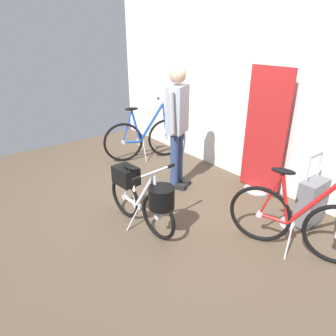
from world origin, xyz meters
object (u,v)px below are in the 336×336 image
folding_bike_foreground (143,195)px  rolling_suitcase (311,202)px  display_bike_right (297,220)px  floor_banner_stand (264,140)px  visitor_near_wall (177,122)px  display_bike_left (145,138)px

folding_bike_foreground → rolling_suitcase: 1.85m
display_bike_right → rolling_suitcase: bearing=105.3°
floor_banner_stand → display_bike_right: (1.00, -0.78, -0.38)m
floor_banner_stand → display_bike_right: size_ratio=1.31×
display_bike_right → visitor_near_wall: size_ratio=0.77×
folding_bike_foreground → display_bike_right: (1.23, 0.94, -0.06)m
display_bike_right → rolling_suitcase: display_bike_right is taller
visitor_near_wall → display_bike_left: bearing=168.0°
display_bike_right → rolling_suitcase: 0.58m
display_bike_right → visitor_near_wall: bearing=-179.9°
display_bike_left → display_bike_right: size_ratio=1.08×
display_bike_left → visitor_near_wall: size_ratio=0.83×
floor_banner_stand → display_bike_left: size_ratio=1.21×
folding_bike_foreground → floor_banner_stand: bearing=82.3°
display_bike_right → visitor_near_wall: visitor_near_wall is taller
display_bike_right → rolling_suitcase: size_ratio=1.50×
folding_bike_foreground → visitor_near_wall: 1.20m
display_bike_right → display_bike_left: bearing=175.4°
floor_banner_stand → rolling_suitcase: size_ratio=1.97×
floor_banner_stand → display_bike_right: 1.33m
rolling_suitcase → display_bike_left: bearing=-173.4°
folding_bike_foreground → rolling_suitcase: (1.08, 1.49, -0.13)m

